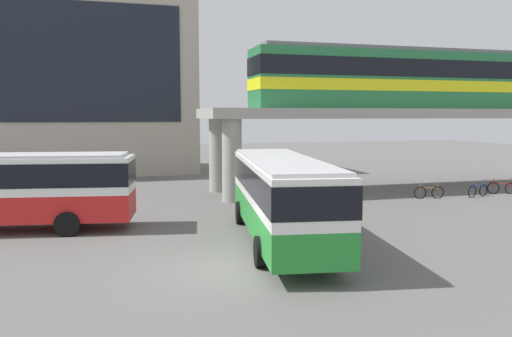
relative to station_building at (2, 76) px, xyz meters
The scene contains 9 objects.
ground_plane 25.06m from the station_building, 59.97° to the right, with size 120.00×120.00×0.00m, color #605E5B.
station_building is the anchor object (origin of this frame).
elevated_platform 31.75m from the station_building, 30.90° to the right, with size 26.97×5.54×5.22m.
train 31.24m from the station_building, 31.24° to the right, with size 20.24×2.96×3.84m.
bus_main 31.83m from the station_building, 62.42° to the right, with size 4.12×11.29×3.22m.
bicycle_brown 33.89m from the station_building, 38.04° to the right, with size 1.76×0.43×1.04m.
bicycle_red 38.04m from the station_building, 32.44° to the right, with size 1.67×0.76×1.04m.
bicycle_blue 36.51m from the station_building, 35.15° to the right, with size 1.74×0.53×1.04m.
pedestrian_walking_across 25.36m from the station_building, 50.27° to the right, with size 0.48×0.43×1.72m.
Camera 1 is at (-3.54, -15.27, 4.83)m, focal length 35.87 mm.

